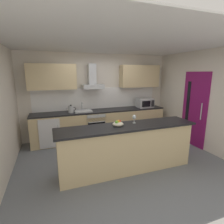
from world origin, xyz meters
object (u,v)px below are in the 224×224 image
at_px(refrigerator, 50,131).
at_px(range_hood, 92,81).
at_px(wine_glass, 134,117).
at_px(oven, 94,125).
at_px(kettle, 71,109).
at_px(sink, 83,111).
at_px(microwave, 145,103).
at_px(fruit_bowl, 118,124).

distance_m(refrigerator, range_hood, 1.89).
bearing_deg(wine_glass, refrigerator, 132.91).
distance_m(oven, kettle, 0.87).
xyz_separation_m(sink, wine_glass, (0.74, -1.85, 0.18)).
distance_m(sink, wine_glass, 2.00).
height_order(oven, microwave, microwave).
bearing_deg(microwave, fruit_bowl, -132.25).
bearing_deg(fruit_bowl, microwave, 47.75).
distance_m(refrigerator, kettle, 0.85).
xyz_separation_m(microwave, range_hood, (-1.73, 0.16, 0.74)).
distance_m(oven, microwave, 1.82).
xyz_separation_m(wine_glass, fruit_bowl, (-0.39, -0.07, -0.08)).
xyz_separation_m(kettle, fruit_bowl, (0.70, -1.87, 0.02)).
bearing_deg(wine_glass, sink, 111.86).
distance_m(sink, fruit_bowl, 1.95).
bearing_deg(oven, fruit_bowl, -89.43).
height_order(range_hood, wine_glass, range_hood).
distance_m(microwave, range_hood, 1.88).
distance_m(oven, sink, 0.57).
xyz_separation_m(kettle, range_hood, (0.68, 0.16, 0.78)).
bearing_deg(kettle, range_hood, 13.47).
bearing_deg(sink, range_hood, 19.62).
height_order(refrigerator, microwave, microwave).
height_order(oven, wine_glass, wine_glass).
bearing_deg(sink, refrigerator, -179.19).
bearing_deg(wine_glass, kettle, 121.13).
distance_m(microwave, fruit_bowl, 2.54).
bearing_deg(oven, microwave, -0.93).
height_order(kettle, range_hood, range_hood).
bearing_deg(sink, fruit_bowl, -79.62).
relative_size(oven, refrigerator, 0.94).
distance_m(oven, wine_glass, 1.99).
height_order(kettle, wine_glass, wine_glass).
relative_size(range_hood, wine_glass, 4.05).
xyz_separation_m(oven, sink, (-0.33, 0.01, 0.47)).
height_order(microwave, kettle, microwave).
height_order(sink, range_hood, range_hood).
bearing_deg(wine_glass, microwave, 54.05).
distance_m(microwave, wine_glass, 2.24).
relative_size(refrigerator, range_hood, 1.18).
relative_size(sink, range_hood, 0.69).
bearing_deg(microwave, refrigerator, 179.52).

